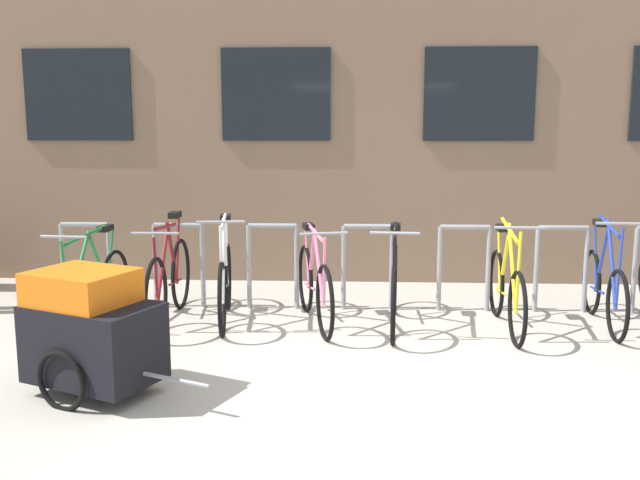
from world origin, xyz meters
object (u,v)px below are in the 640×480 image
bicycle_maroon (169,280)px  bicycle_green (92,286)px  bicycle_yellow (506,290)px  bicycle_pink (314,285)px  bicycle_blue (604,287)px  bicycle_white (225,282)px  bike_trailer (92,331)px  bicycle_black (394,286)px

bicycle_maroon → bicycle_green: bearing=-172.1°
bicycle_yellow → bicycle_pink: (-1.84, 0.10, 0.00)m
bicycle_blue → bicycle_white: bearing=180.0°
bicycle_maroon → bicycle_yellow: bearing=-2.5°
bicycle_blue → bicycle_yellow: bearing=-170.7°
bicycle_green → bike_trailer: 1.97m
bicycle_blue → bicycle_white: size_ratio=0.98×
bicycle_white → bicycle_pink: 0.90m
bicycle_maroon → bicycle_pink: (1.45, -0.05, -0.02)m
bicycle_pink → bike_trailer: (-1.51, -1.90, 0.09)m
bicycle_maroon → bicycle_yellow: size_ratio=1.04×
bike_trailer → bicycle_black: bearing=39.2°
bicycle_pink → bicycle_blue: bearing=1.2°
bicycle_blue → bicycle_pink: bicycle_blue is taller
bicycle_black → bike_trailer: 2.95m
bicycle_green → bicycle_pink: 2.20m
bicycle_black → bicycle_white: (-1.67, 0.10, 0.00)m
bicycle_black → bicycle_pink: (-0.78, 0.04, -0.01)m
bicycle_yellow → bicycle_black: bearing=176.8°
bicycle_yellow → bicycle_white: 2.74m
bicycle_black → bicycle_maroon: 2.23m
bicycle_yellow → bicycle_blue: size_ratio=1.04×
bicycle_blue → bicycle_green: (-5.00, -0.12, -0.02)m
bicycle_green → bike_trailer: bearing=-69.7°
bicycle_yellow → bicycle_pink: bearing=176.9°
bicycle_black → bicycle_yellow: bicycle_yellow is taller
bicycle_black → bicycle_white: size_ratio=1.07×
bicycle_blue → bicycle_green: size_ratio=0.95×
bicycle_blue → bicycle_black: bearing=-177.2°
bicycle_white → bicycle_green: bearing=-174.8°
bicycle_blue → bicycle_white: bicycle_blue is taller
bicycle_maroon → bike_trailer: bicycle_maroon is taller
bicycle_black → bicycle_pink: 0.78m
bicycle_green → bicycle_pink: size_ratio=1.03×
bicycle_maroon → bicycle_pink: bearing=-1.8°
bicycle_green → bicycle_yellow: bearing=-0.6°
bicycle_yellow → bicycle_pink: 1.84m
bicycle_maroon → bicycle_yellow: 3.29m
bicycle_maroon → bicycle_green: size_ratio=1.02×
bicycle_blue → bicycle_pink: 2.81m
bicycle_yellow → bike_trailer: (-3.35, -1.81, 0.09)m
bicycle_yellow → bicycle_pink: bicycle_yellow is taller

